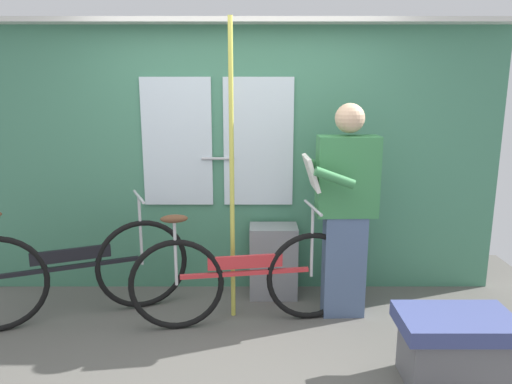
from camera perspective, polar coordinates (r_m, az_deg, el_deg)
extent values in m
cube|color=#56544F|center=(3.54, -2.00, -18.92)|extent=(5.50, 4.00, 0.04)
cube|color=#427F60|center=(4.27, -1.50, 3.48)|extent=(4.50, 0.08, 2.30)
cube|color=silver|center=(4.25, -9.01, 5.79)|extent=(0.60, 0.02, 1.10)
cube|color=silver|center=(4.19, 0.52, 5.86)|extent=(0.60, 0.02, 1.10)
cylinder|color=#B2B2B7|center=(4.20, -4.27, 3.94)|extent=(0.28, 0.02, 0.02)
cube|color=silver|center=(4.14, -1.65, 19.47)|extent=(4.50, 0.28, 0.04)
torus|color=black|center=(3.88, 6.73, -9.81)|extent=(0.71, 0.16, 0.71)
torus|color=black|center=(3.75, -9.09, -10.71)|extent=(0.71, 0.16, 0.71)
cube|color=red|center=(3.75, -1.04, -9.51)|extent=(0.98, 0.19, 0.03)
cube|color=red|center=(3.72, -1.04, -8.21)|extent=(0.57, 0.12, 0.10)
cylinder|color=#B7B7BC|center=(3.65, -9.23, -7.00)|extent=(0.02, 0.02, 0.51)
ellipsoid|color=brown|center=(3.58, -9.38, -3.11)|extent=(0.21, 0.12, 0.06)
cylinder|color=#B7B7BC|center=(3.78, 6.84, -5.92)|extent=(0.02, 0.02, 0.55)
cylinder|color=#B7B7BC|center=(3.70, 6.95, -1.85)|extent=(0.09, 0.44, 0.02)
torus|color=black|center=(4.14, -12.99, -8.27)|extent=(0.71, 0.33, 0.75)
cube|color=black|center=(4.08, -20.58, -8.21)|extent=(0.96, 0.42, 0.03)
cube|color=black|center=(4.05, -20.69, -6.89)|extent=(0.56, 0.25, 0.10)
cylinder|color=#B7B7BC|center=(4.05, -13.20, -4.47)|extent=(0.02, 0.02, 0.57)
cylinder|color=#B7B7BC|center=(3.98, -13.40, -0.52)|extent=(0.19, 0.42, 0.02)
cube|color=slate|center=(3.97, 10.49, -8.52)|extent=(0.33, 0.19, 0.83)
cube|color=#387F47|center=(3.77, 10.93, 1.80)|extent=(0.47, 0.22, 0.62)
sphere|color=tan|center=(3.71, 11.22, 8.51)|extent=(0.22, 0.22, 0.22)
cube|color=silver|center=(3.71, 6.73, 2.27)|extent=(0.12, 0.34, 0.26)
cylinder|color=#387F47|center=(3.54, 9.46, 1.65)|extent=(0.31, 0.08, 0.17)
cylinder|color=#387F47|center=(3.94, 8.31, 2.82)|extent=(0.31, 0.08, 0.17)
cube|color=gray|center=(4.27, 2.27, -8.11)|extent=(0.41, 0.28, 0.64)
cylinder|color=#C6C14C|center=(3.68, -2.62, 1.99)|extent=(0.04, 0.04, 2.30)
cube|color=#3D477F|center=(3.31, 22.72, -14.05)|extent=(0.70, 0.44, 0.10)
cube|color=slate|center=(3.41, 22.39, -17.44)|extent=(0.60, 0.36, 0.35)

